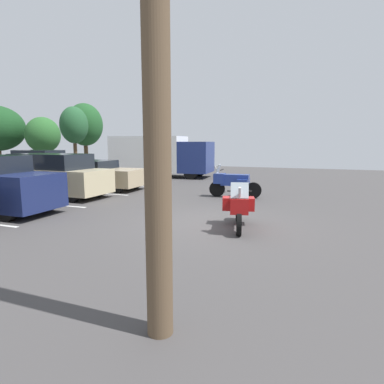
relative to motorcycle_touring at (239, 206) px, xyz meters
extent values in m
cube|color=#423F3F|center=(0.29, 0.85, -0.67)|extent=(44.00, 44.00, 0.10)
cylinder|color=black|center=(-0.68, -0.16, -0.32)|extent=(0.62, 0.25, 0.61)
cylinder|color=black|center=(0.84, 0.19, -0.32)|extent=(0.62, 0.25, 0.61)
cube|color=#A51414|center=(0.08, 0.02, 0.08)|extent=(1.22, 0.62, 0.43)
cylinder|color=#B2B2B7|center=(-0.56, -0.13, 0.08)|extent=(0.49, 0.18, 1.08)
cylinder|color=black|center=(-0.49, -0.11, 0.48)|extent=(0.18, 0.61, 0.04)
cube|color=#A51414|center=(-0.58, -0.14, 0.12)|extent=(0.53, 0.54, 0.39)
cube|color=#B2C1CC|center=(-0.63, -0.15, 0.52)|extent=(0.26, 0.47, 0.39)
cube|color=#A51414|center=(0.49, -0.22, -0.02)|extent=(0.48, 0.33, 0.36)
cube|color=#A51414|center=(0.35, 0.41, -0.02)|extent=(0.48, 0.33, 0.36)
cylinder|color=black|center=(4.82, 1.96, -0.29)|extent=(0.16, 0.68, 0.67)
cylinder|color=black|center=(4.91, 0.42, -0.29)|extent=(0.16, 0.68, 0.67)
cube|color=navy|center=(4.86, 1.19, 0.13)|extent=(0.52, 1.18, 0.47)
cylinder|color=#B2B2B7|center=(4.83, 1.84, 0.14)|extent=(0.10, 0.52, 1.14)
cylinder|color=black|center=(4.83, 1.76, 0.55)|extent=(0.62, 0.07, 0.04)
cube|color=navy|center=(4.82, 1.86, 0.18)|extent=(0.56, 0.47, 0.42)
cube|color=#B2C1CC|center=(4.82, 1.91, 0.59)|extent=(0.45, 0.19, 0.39)
cube|color=navy|center=(4.51, 0.82, 0.01)|extent=(0.26, 0.45, 0.36)
cube|color=navy|center=(5.25, 0.86, 0.01)|extent=(0.26, 0.45, 0.36)
cube|color=silver|center=(0.89, 8.11, -0.62)|extent=(0.12, 4.72, 0.01)
cube|color=silver|center=(3.78, 8.11, -0.62)|extent=(0.12, 4.72, 0.01)
cube|color=silver|center=(6.67, 8.11, -0.62)|extent=(0.12, 4.72, 0.01)
cylinder|color=black|center=(0.01, 6.58, -0.29)|extent=(0.22, 0.66, 0.66)
cylinder|color=black|center=(-1.60, 6.59, -0.29)|extent=(0.22, 0.66, 0.66)
cube|color=#C1B289|center=(2.46, 8.46, 0.09)|extent=(2.14, 4.80, 0.99)
cube|color=black|center=(2.47, 8.71, 0.90)|extent=(1.91, 3.32, 0.63)
cylinder|color=black|center=(3.19, 6.82, -0.29)|extent=(0.25, 0.68, 0.67)
cylinder|color=black|center=(1.55, 6.90, -0.29)|extent=(0.25, 0.68, 0.67)
cylinder|color=black|center=(3.36, 10.01, -0.29)|extent=(0.25, 0.68, 0.67)
cylinder|color=black|center=(1.72, 10.10, -0.29)|extent=(0.25, 0.68, 0.67)
cube|color=tan|center=(5.02, 8.05, 0.01)|extent=(1.95, 4.35, 0.81)
cube|color=black|center=(5.02, 8.46, 0.61)|extent=(1.78, 1.85, 0.40)
cylinder|color=black|center=(5.84, 6.57, -0.28)|extent=(0.22, 0.69, 0.69)
cylinder|color=black|center=(4.18, 6.58, -0.28)|extent=(0.22, 0.69, 0.69)
cylinder|color=black|center=(5.86, 9.52, -0.28)|extent=(0.22, 0.69, 0.69)
cylinder|color=black|center=(4.19, 9.53, -0.28)|extent=(0.22, 0.69, 0.69)
cube|color=#2D519E|center=(5.07, 14.76, 0.02)|extent=(1.80, 4.87, 0.84)
cube|color=black|center=(5.07, 14.87, 0.67)|extent=(1.66, 2.53, 0.47)
cylinder|color=black|center=(5.84, 13.10, -0.28)|extent=(0.22, 0.68, 0.68)
cylinder|color=black|center=(4.31, 13.10, -0.28)|extent=(0.22, 0.68, 0.68)
cube|color=#38383D|center=(7.96, 14.66, 0.11)|extent=(1.95, 4.66, 1.00)
cube|color=black|center=(7.97, 14.97, 0.90)|extent=(1.77, 2.94, 0.59)
cylinder|color=black|center=(8.74, 13.07, -0.27)|extent=(0.23, 0.71, 0.70)
cylinder|color=black|center=(7.13, 13.10, -0.27)|extent=(0.23, 0.71, 0.70)
cylinder|color=black|center=(8.80, 16.22, -0.27)|extent=(0.23, 0.71, 0.70)
cylinder|color=black|center=(7.19, 16.25, -0.27)|extent=(0.23, 0.71, 0.70)
cube|color=navy|center=(11.66, 5.32, 0.74)|extent=(2.60, 2.06, 2.00)
cube|color=white|center=(11.44, 8.70, 0.92)|extent=(2.80, 5.03, 2.36)
cylinder|color=black|center=(12.72, 5.45, -0.17)|extent=(0.36, 0.92, 0.90)
cylinder|color=black|center=(10.60, 5.31, -0.17)|extent=(0.36, 0.92, 0.90)
cylinder|color=black|center=(12.43, 9.85, -0.17)|extent=(0.36, 0.92, 0.90)
cylinder|color=black|center=(10.31, 9.71, -0.17)|extent=(0.36, 0.92, 0.90)
cylinder|color=#4C3823|center=(16.59, 19.21, 0.50)|extent=(0.33, 0.33, 2.23)
ellipsoid|color=#23512D|center=(16.59, 19.21, 3.31)|extent=(2.58, 2.58, 3.40)
cylinder|color=#4C3823|center=(11.44, 17.92, 0.14)|extent=(0.33, 0.33, 1.52)
ellipsoid|color=#285B28|center=(11.44, 17.92, 2.27)|extent=(2.61, 2.61, 2.75)
cylinder|color=#4C3823|center=(20.05, 20.71, 0.36)|extent=(0.43, 0.43, 1.97)
ellipsoid|color=#1E4C23|center=(20.05, 20.71, 3.54)|extent=(3.71, 3.71, 4.39)
camera|label=1|loc=(-8.44, -1.75, 1.70)|focal=30.14mm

